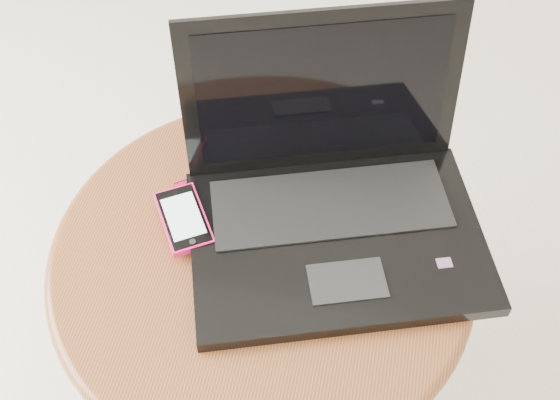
# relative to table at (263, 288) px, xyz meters

# --- Properties ---
(table) EXTENTS (0.57, 0.57, 0.45)m
(table) POSITION_rel_table_xyz_m (0.00, 0.00, 0.00)
(table) COLOR #4E2E17
(table) RESTS_ON ground
(laptop) EXTENTS (0.46, 0.42, 0.25)m
(laptop) POSITION_rel_table_xyz_m (0.08, 0.07, 0.14)
(laptop) COLOR black
(laptop) RESTS_ON table
(phone_black) EXTENTS (0.12, 0.13, 0.01)m
(phone_black) POSITION_rel_table_xyz_m (-0.09, 0.05, 0.10)
(phone_black) COLOR black
(phone_black) RESTS_ON table
(phone_pink) EXTENTS (0.11, 0.12, 0.01)m
(phone_pink) POSITION_rel_table_xyz_m (-0.11, 0.02, 0.11)
(phone_pink) COLOR #FB1669
(phone_pink) RESTS_ON phone_black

